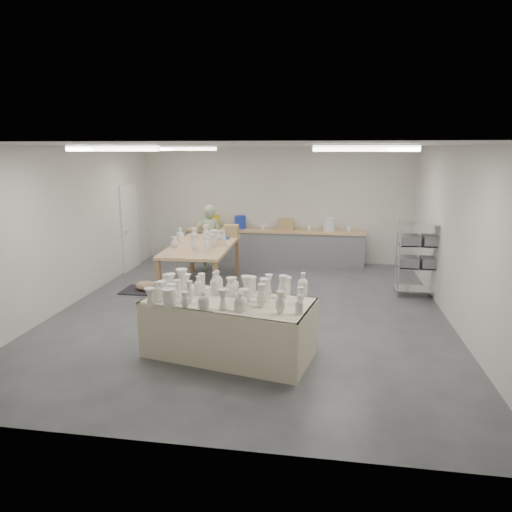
% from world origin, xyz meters
% --- Properties ---
extents(room, '(8.00, 8.02, 3.00)m').
position_xyz_m(room, '(-0.11, 0.08, 2.06)').
color(room, '#424449').
rests_on(room, ground).
extents(back_counter, '(4.60, 0.60, 1.24)m').
position_xyz_m(back_counter, '(-0.01, 3.68, 0.49)').
color(back_counter, tan).
rests_on(back_counter, ground).
extents(wire_shelf, '(0.88, 0.48, 1.80)m').
position_xyz_m(wire_shelf, '(3.20, 1.40, 0.92)').
color(wire_shelf, silver).
rests_on(wire_shelf, ground).
extents(drying_table, '(2.55, 1.60, 1.21)m').
position_xyz_m(drying_table, '(-0.03, -1.85, 0.46)').
color(drying_table, olive).
rests_on(drying_table, ground).
extents(work_table, '(1.31, 2.54, 1.32)m').
position_xyz_m(work_table, '(-1.25, 1.40, 0.94)').
color(work_table, tan).
rests_on(work_table, ground).
extents(rug, '(1.00, 0.70, 0.02)m').
position_xyz_m(rug, '(-2.40, 0.88, 0.01)').
color(rug, black).
rests_on(rug, ground).
extents(cat, '(0.50, 0.38, 0.20)m').
position_xyz_m(cat, '(-2.38, 0.86, 0.12)').
color(cat, white).
rests_on(cat, rug).
extents(potter, '(0.64, 0.47, 1.64)m').
position_xyz_m(potter, '(-1.44, 2.58, 0.82)').
color(potter, gray).
rests_on(potter, ground).
extents(red_stool, '(0.37, 0.37, 0.28)m').
position_xyz_m(red_stool, '(-1.44, 2.85, 0.25)').
color(red_stool, '#AB2418').
rests_on(red_stool, ground).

